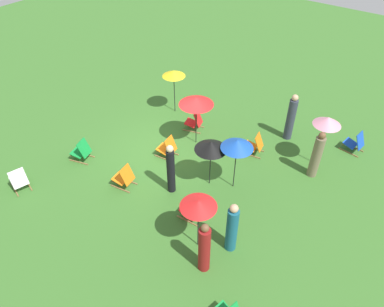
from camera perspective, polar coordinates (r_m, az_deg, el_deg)
ground_plane at (r=13.46m, az=-4.10°, el=0.32°), size 40.00×40.00×0.00m
deckchair_0 at (r=14.50m, az=24.23°, el=1.51°), size 0.57×0.82×0.83m
deckchair_1 at (r=13.33m, az=9.83°, el=1.32°), size 0.61×0.84×0.83m
deckchair_2 at (r=13.44m, az=-16.94°, el=0.34°), size 0.68×0.87×0.83m
deckchair_3 at (r=10.90m, az=0.13°, el=-8.73°), size 0.53×0.79×0.83m
deckchair_4 at (r=14.33m, az=0.42°, el=5.06°), size 0.67×0.86×0.83m
deckchair_5 at (r=13.03m, az=-25.55°, el=-3.77°), size 0.66×0.86×0.83m
deckchair_6 at (r=12.05m, az=-10.60°, el=-3.72°), size 0.59×0.83×0.83m
deckchair_7 at (r=13.03m, az=-3.87°, el=0.87°), size 0.57×0.81×0.83m
umbrella_0 at (r=14.77m, az=-2.89°, el=12.45°), size 0.93×0.93×1.89m
umbrella_1 at (r=9.26m, az=1.02°, el=-7.92°), size 0.98×0.98×1.80m
umbrella_2 at (r=12.59m, az=20.53°, el=4.77°), size 0.92×0.92×1.97m
umbrella_3 at (r=11.00m, az=7.12°, el=1.47°), size 1.01×1.01×1.92m
umbrella_4 at (r=12.82m, az=0.68°, el=8.23°), size 1.25×1.25×1.96m
umbrella_5 at (r=11.15m, az=2.99°, el=1.24°), size 1.03×1.03×1.75m
person_0 at (r=14.06m, az=15.25°, el=5.40°), size 0.44×0.44×1.90m
person_1 at (r=12.62m, az=18.96°, el=-0.31°), size 0.43×0.43×1.78m
person_2 at (r=9.92m, az=6.29°, el=-11.61°), size 0.40×0.40×1.72m
person_3 at (r=9.48m, az=1.95°, el=-14.68°), size 0.44×0.44×1.74m
person_4 at (r=11.36m, az=-3.35°, el=-2.51°), size 0.36×0.36×1.85m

